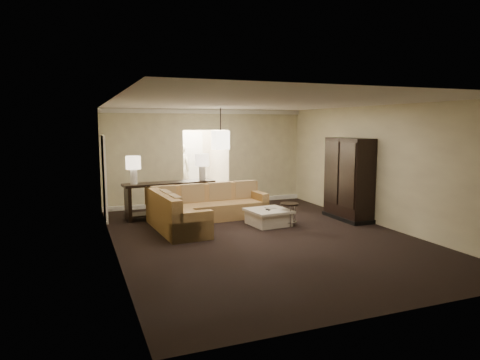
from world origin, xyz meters
name	(u,v)px	position (x,y,z in m)	size (l,w,h in m)	color
ground	(262,236)	(0.00, 0.00, 0.00)	(8.00, 8.00, 0.00)	black
wall_back	(207,157)	(0.00, 4.00, 1.40)	(6.00, 0.04, 2.80)	beige
wall_front	(398,204)	(0.00, -4.00, 1.40)	(6.00, 0.04, 2.80)	beige
wall_left	(113,177)	(-3.00, 0.00, 1.40)	(0.04, 8.00, 2.80)	beige
wall_right	(380,166)	(3.00, 0.00, 1.40)	(0.04, 8.00, 2.80)	beige
ceiling	(263,103)	(0.00, 0.00, 2.80)	(6.00, 8.00, 0.02)	silver
crown_molding	(207,112)	(0.00, 3.95, 2.73)	(6.00, 0.10, 0.12)	white
baseboard	(207,202)	(0.00, 3.95, 0.06)	(6.00, 0.10, 0.12)	white
side_door	(105,178)	(-2.97, 2.80, 1.05)	(0.05, 0.90, 2.10)	white
foyer	(195,157)	(0.00, 5.34, 1.30)	(1.44, 2.02, 2.80)	beige
sectional_sofa	(200,209)	(-0.89, 1.63, 0.35)	(3.01, 2.45, 0.88)	brown
coffee_table	(268,217)	(0.58, 0.92, 0.19)	(1.02, 1.02, 0.39)	silver
console_table	(170,196)	(-1.40, 2.66, 0.54)	(2.38, 0.76, 0.90)	black
armoire	(348,181)	(2.69, 0.76, 0.97)	(0.60, 1.41, 2.03)	black
drink_table	(289,210)	(1.00, 0.67, 0.38)	(0.43, 0.43, 0.54)	black
table_lamp_left	(133,165)	(-2.30, 2.57, 1.37)	(0.36, 0.36, 0.69)	silver
table_lamp_right	(202,163)	(-0.50, 2.75, 1.37)	(0.36, 0.36, 0.69)	silver
pendant_light	(221,140)	(0.00, 2.70, 1.95)	(0.38, 0.38, 1.09)	black
person	(180,168)	(-0.45, 5.45, 0.97)	(0.70, 0.47, 1.94)	beige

